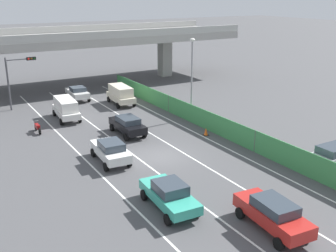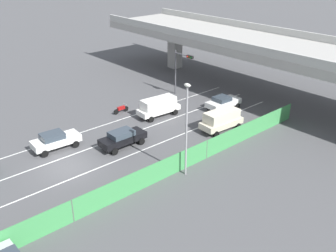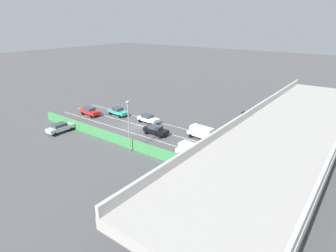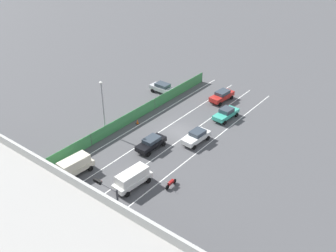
% 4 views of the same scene
% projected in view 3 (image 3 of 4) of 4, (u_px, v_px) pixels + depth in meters
% --- Properties ---
extents(ground_plane, '(300.00, 300.00, 0.00)m').
position_uv_depth(ground_plane, '(131.00, 128.00, 51.14)').
color(ground_plane, '#4C4C4F').
extents(lane_line_left_edge, '(0.14, 43.00, 0.01)m').
position_uv_depth(lane_line_left_edge, '(164.00, 124.00, 53.11)').
color(lane_line_left_edge, silver).
rests_on(lane_line_left_edge, ground).
extents(lane_line_mid_left, '(0.14, 43.00, 0.01)m').
position_uv_depth(lane_line_mid_left, '(152.00, 129.00, 50.49)').
color(lane_line_mid_left, silver).
rests_on(lane_line_mid_left, ground).
extents(lane_line_mid_right, '(0.14, 43.00, 0.01)m').
position_uv_depth(lane_line_mid_right, '(139.00, 135.00, 47.86)').
color(lane_line_mid_right, silver).
rests_on(lane_line_mid_right, ground).
extents(lane_line_right_edge, '(0.14, 43.00, 0.01)m').
position_uv_depth(lane_line_right_edge, '(124.00, 141.00, 45.24)').
color(lane_line_right_edge, silver).
rests_on(lane_line_right_edge, ground).
extents(elevated_overpass, '(50.36, 11.02, 7.45)m').
position_uv_depth(elevated_overpass, '(290.00, 130.00, 33.90)').
color(elevated_overpass, '#A09E99').
rests_on(elevated_overpass, ground).
extents(green_fence, '(0.10, 39.10, 1.76)m').
position_uv_depth(green_fence, '(117.00, 139.00, 43.90)').
color(green_fence, '#3D8E4C').
rests_on(green_fence, ground).
extents(car_van_cream, '(2.32, 4.68, 2.08)m').
position_uv_depth(car_van_cream, '(192.00, 150.00, 39.41)').
color(car_van_cream, beige).
rests_on(car_van_cream, ground).
extents(car_sedan_white, '(2.14, 4.29, 1.57)m').
position_uv_depth(car_sedan_white, '(230.00, 152.00, 39.74)').
color(car_sedan_white, white).
rests_on(car_sedan_white, ground).
extents(car_hatchback_white, '(2.17, 4.46, 1.64)m').
position_uv_depth(car_hatchback_white, '(148.00, 118.00, 53.11)').
color(car_hatchback_white, silver).
rests_on(car_hatchback_white, ground).
extents(car_sedan_red, '(2.25, 4.78, 1.70)m').
position_uv_depth(car_sedan_red, '(90.00, 111.00, 57.37)').
color(car_sedan_red, red).
rests_on(car_sedan_red, ground).
extents(car_taxi_teal, '(2.23, 4.68, 1.64)m').
position_uv_depth(car_taxi_teal, '(118.00, 111.00, 57.42)').
color(car_taxi_teal, teal).
rests_on(car_taxi_teal, ground).
extents(car_van_white, '(2.26, 4.90, 2.05)m').
position_uv_depth(car_van_white, '(202.00, 132.00, 45.96)').
color(car_van_white, silver).
rests_on(car_van_white, ground).
extents(car_sedan_black, '(1.95, 4.45, 1.60)m').
position_uv_depth(car_sedan_black, '(156.00, 130.00, 47.61)').
color(car_sedan_black, black).
rests_on(car_sedan_black, ground).
extents(motorcycle, '(0.60, 1.95, 0.93)m').
position_uv_depth(motorcycle, '(199.00, 127.00, 50.24)').
color(motorcycle, black).
rests_on(motorcycle, ground).
extents(parked_wagon_silver, '(4.62, 2.02, 1.69)m').
position_uv_depth(parked_wagon_silver, '(60.00, 127.00, 48.53)').
color(parked_wagon_silver, '#B2B5B7').
rests_on(parked_wagon_silver, ground).
extents(traffic_light, '(3.12, 0.41, 5.56)m').
position_uv_depth(traffic_light, '(246.00, 119.00, 43.81)').
color(traffic_light, '#47474C').
rests_on(traffic_light, ground).
extents(street_lamp, '(0.60, 0.36, 7.80)m').
position_uv_depth(street_lamp, '(129.00, 122.00, 40.21)').
color(street_lamp, gray).
rests_on(street_lamp, ground).
extents(traffic_cone, '(0.47, 0.47, 0.69)m').
position_uv_depth(traffic_cone, '(116.00, 138.00, 45.62)').
color(traffic_cone, orange).
rests_on(traffic_cone, ground).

